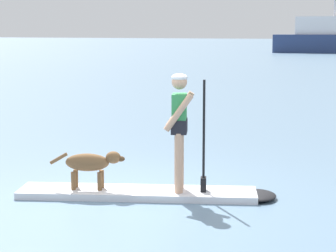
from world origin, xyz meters
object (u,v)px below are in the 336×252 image
Objects in this scene: person_paddler at (180,123)px; moored_boat_center at (326,39)px; paddleboard at (153,193)px; dog at (91,163)px.

moored_boat_center is at bearing 100.67° from person_paddler.
dog is at bearing -157.80° from paddleboard.
person_paddler is 64.43m from moored_boat_center.
person_paddler is at bearing -79.33° from moored_boat_center.
paddleboard is 2.19× the size of person_paddler.
person_paddler is (0.37, 0.15, 1.03)m from paddleboard.
moored_boat_center reaches higher than person_paddler.
paddleboard is at bearing 22.20° from dog.
person_paddler is at bearing 22.20° from dog.
moored_boat_center reaches higher than paddleboard.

